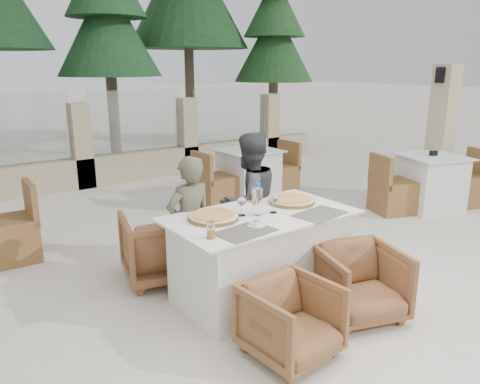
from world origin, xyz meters
TOP-DOWN VIEW (x-y plane):
  - ground at (0.00, 0.00)m, footprint 80.00×80.00m
  - perimeter_wall_far at (0.00, 4.80)m, footprint 10.00×0.34m
  - lantern_pillar at (4.20, 1.00)m, footprint 0.34×0.34m
  - pine_centre at (1.50, 7.20)m, footprint 2.20×2.20m
  - pine_mid_right at (3.80, 7.80)m, footprint 2.99×2.99m
  - pine_far_right at (5.50, 6.50)m, footprint 1.98×1.98m
  - dining_table at (0.01, 0.05)m, footprint 1.60×0.90m
  - placemat_near_left at (-0.35, -0.22)m, footprint 0.48×0.35m
  - placemat_near_right at (0.42, -0.25)m, footprint 0.49×0.36m
  - pizza_left at (-0.38, 0.17)m, footprint 0.51×0.51m
  - pizza_right at (0.45, 0.15)m, footprint 0.54×0.54m
  - water_bottle at (-0.02, 0.05)m, footprint 0.10×0.10m
  - wine_glass_centre at (-0.14, 0.11)m, footprint 0.08×0.08m
  - wine_glass_near at (0.13, 0.02)m, footprint 0.08×0.08m
  - beer_glass_left at (-0.63, -0.18)m, footprint 0.06×0.06m
  - beer_glass_right at (0.20, 0.37)m, footprint 0.10×0.10m
  - olive_dish at (-0.19, -0.16)m, footprint 0.14×0.14m
  - armchair_far_left at (-0.52, 0.91)m, footprint 0.85×0.86m
  - armchair_far_right at (0.47, 0.81)m, footprint 0.67×0.69m
  - armchair_near_left at (-0.34, -0.76)m, footprint 0.62×0.64m
  - armchair_near_right at (0.47, -0.68)m, footprint 0.79×0.81m
  - diner_left at (-0.41, 0.52)m, footprint 0.47×0.32m
  - diner_right at (0.32, 0.62)m, footprint 0.70×0.57m
  - bg_table_b at (1.78, 2.58)m, footprint 1.66×0.87m
  - bg_table_c at (3.60, 0.71)m, footprint 1.82×1.30m

SIDE VIEW (x-z plane):
  - ground at x=0.00m, z-range 0.00..0.00m
  - armchair_near_left at x=-0.34m, z-range 0.00..0.54m
  - armchair_far_right at x=0.47m, z-range 0.00..0.55m
  - armchair_near_right at x=0.47m, z-range 0.00..0.59m
  - armchair_far_left at x=-0.52m, z-range 0.00..0.65m
  - dining_table at x=0.01m, z-range 0.00..0.77m
  - bg_table_b at x=1.78m, z-range 0.00..0.77m
  - bg_table_c at x=3.60m, z-range 0.00..0.77m
  - diner_left at x=-0.41m, z-range 0.00..1.25m
  - diner_right at x=0.32m, z-range 0.00..1.38m
  - placemat_near_left at x=-0.35m, z-range 0.77..0.77m
  - placemat_near_right at x=0.42m, z-range 0.77..0.77m
  - olive_dish at x=-0.19m, z-range 0.77..0.81m
  - pizza_left at x=-0.38m, z-range 0.77..0.82m
  - pizza_right at x=0.45m, z-range 0.77..0.82m
  - perimeter_wall_far at x=0.00m, z-range 0.00..1.60m
  - beer_glass_left at x=-0.63m, z-range 0.77..0.90m
  - beer_glass_right at x=0.20m, z-range 0.77..0.92m
  - wine_glass_centre at x=-0.14m, z-range 0.77..0.95m
  - wine_glass_near at x=0.13m, z-range 0.77..0.95m
  - water_bottle at x=-0.02m, z-range 0.77..1.05m
  - lantern_pillar at x=4.20m, z-range 0.00..2.00m
  - pine_far_right at x=5.50m, z-range 0.00..4.50m
  - pine_centre at x=1.50m, z-range 0.00..5.00m
  - pine_mid_right at x=3.80m, z-range 0.00..6.80m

